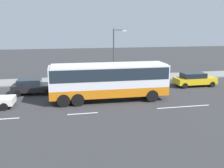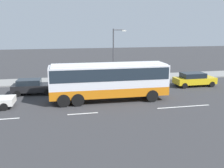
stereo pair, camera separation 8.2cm
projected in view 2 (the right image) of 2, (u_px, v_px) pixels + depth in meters
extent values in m
plane|color=#333335|center=(114.00, 100.00, 23.94)|extent=(120.00, 120.00, 0.00)
cube|color=gray|center=(98.00, 79.00, 33.20)|extent=(80.00, 4.00, 0.15)
cube|color=white|center=(3.00, 119.00, 19.00)|extent=(2.40, 0.16, 0.01)
cube|color=white|center=(83.00, 114.00, 20.22)|extent=(2.40, 0.16, 0.01)
cube|color=white|center=(171.00, 107.00, 21.74)|extent=(2.40, 0.16, 0.01)
cube|color=white|center=(196.00, 106.00, 22.24)|extent=(2.40, 0.16, 0.01)
cube|color=orange|center=(109.00, 91.00, 23.61)|extent=(10.73, 2.61, 0.79)
cube|color=silver|center=(109.00, 76.00, 23.32)|extent=(10.73, 2.61, 1.96)
cube|color=#1E2833|center=(109.00, 73.00, 23.25)|extent=(10.52, 2.64, 1.08)
cube|color=#1E2833|center=(164.00, 73.00, 24.31)|extent=(0.15, 2.26, 1.57)
cube|color=silver|center=(109.00, 65.00, 23.09)|extent=(10.30, 2.46, 0.12)
cylinder|color=black|center=(144.00, 90.00, 25.55)|extent=(1.10, 0.32, 1.10)
cylinder|color=black|center=(152.00, 96.00, 23.29)|extent=(1.10, 0.32, 1.10)
cylinder|color=black|center=(76.00, 93.00, 24.26)|extent=(1.10, 0.32, 1.10)
cylinder|color=black|center=(78.00, 100.00, 22.01)|extent=(1.10, 0.32, 1.10)
cylinder|color=black|center=(63.00, 94.00, 24.03)|extent=(1.10, 0.32, 1.10)
cylinder|color=black|center=(64.00, 101.00, 21.78)|extent=(1.10, 0.32, 1.10)
cylinder|color=black|center=(9.00, 101.00, 22.58)|extent=(0.65, 0.23, 0.64)
cylinder|color=black|center=(4.00, 107.00, 20.89)|extent=(0.65, 0.23, 0.64)
cube|color=gold|center=(195.00, 80.00, 29.50)|extent=(4.69, 1.89, 0.69)
cube|color=black|center=(193.00, 75.00, 29.31)|extent=(2.58, 1.73, 0.55)
cylinder|color=black|center=(203.00, 81.00, 30.78)|extent=(0.64, 0.20, 0.64)
cylinder|color=black|center=(212.00, 84.00, 29.08)|extent=(0.64, 0.20, 0.64)
cylinder|color=black|center=(177.00, 82.00, 30.07)|extent=(0.64, 0.20, 0.64)
cylinder|color=black|center=(185.00, 86.00, 28.37)|extent=(0.64, 0.20, 0.64)
cube|color=black|center=(34.00, 88.00, 26.00)|extent=(4.26, 2.05, 0.70)
cube|color=black|center=(29.00, 82.00, 25.80)|extent=(2.38, 1.80, 0.52)
cylinder|color=black|center=(49.00, 88.00, 27.13)|extent=(0.65, 0.23, 0.64)
cylinder|color=black|center=(48.00, 92.00, 25.45)|extent=(0.65, 0.23, 0.64)
cylinder|color=black|center=(21.00, 89.00, 26.69)|extent=(0.65, 0.23, 0.64)
cylinder|color=black|center=(17.00, 94.00, 25.01)|extent=(0.65, 0.23, 0.64)
cylinder|color=black|center=(64.00, 77.00, 31.98)|extent=(0.14, 0.14, 0.81)
cylinder|color=black|center=(65.00, 77.00, 32.08)|extent=(0.14, 0.14, 0.81)
cylinder|color=#338C4C|center=(64.00, 71.00, 31.87)|extent=(0.32, 0.32, 0.61)
sphere|color=tan|center=(64.00, 68.00, 31.78)|extent=(0.22, 0.22, 0.22)
cylinder|color=#47474C|center=(113.00, 55.00, 31.73)|extent=(0.16, 0.16, 6.32)
cylinder|color=#47474C|center=(119.00, 30.00, 31.21)|extent=(1.32, 0.10, 0.10)
cube|color=silver|center=(124.00, 31.00, 31.37)|extent=(0.50, 0.24, 0.16)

